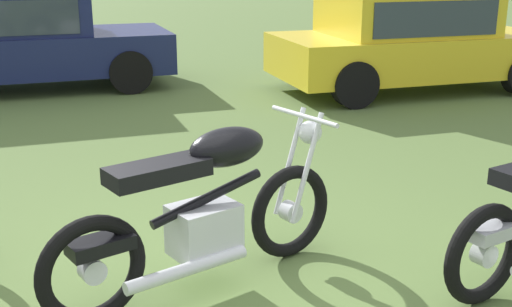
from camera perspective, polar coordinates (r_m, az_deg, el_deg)
The scene contains 4 objects.
ground_plane at distance 4.05m, azimuth -5.27°, elevation -12.75°, with size 120.00×120.00×0.00m, color #567038.
motorcycle_black at distance 4.01m, azimuth -4.51°, elevation -5.12°, with size 1.80×1.33×1.02m.
car_navy at distance 10.60m, azimuth -20.83°, elevation 9.50°, with size 4.91×2.97×1.43m.
car_yellow at distance 10.17m, azimuth 13.25°, elevation 9.86°, with size 4.44×2.78×1.43m.
Camera 1 is at (0.13, -3.51, 2.01)m, focal length 45.70 mm.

